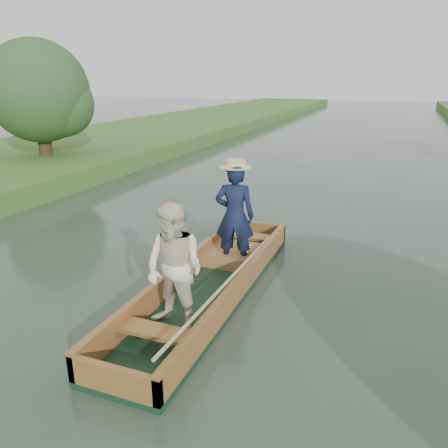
% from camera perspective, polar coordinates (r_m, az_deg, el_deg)
% --- Properties ---
extents(ground, '(120.00, 120.00, 0.00)m').
position_cam_1_polar(ground, '(6.76, -1.89, -9.18)').
color(ground, '#283D30').
rests_on(ground, ground).
extents(trees_far, '(22.19, 7.96, 4.58)m').
position_cam_1_polar(trees_far, '(14.32, 21.35, 15.20)').
color(trees_far, '#47331E').
rests_on(trees_far, ground).
extents(punt, '(1.12, 5.00, 1.89)m').
position_cam_1_polar(punt, '(6.41, -2.17, -4.66)').
color(punt, '#13321D').
rests_on(punt, ground).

